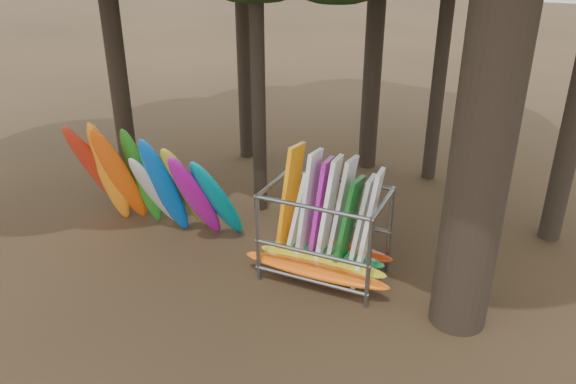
% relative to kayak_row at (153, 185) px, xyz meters
% --- Properties ---
extents(ground, '(120.00, 120.00, 0.00)m').
position_rel_kayak_row_xyz_m(ground, '(3.00, -0.67, -1.33)').
color(ground, '#47331E').
rests_on(ground, ground).
extents(lake, '(160.00, 160.00, 0.00)m').
position_rel_kayak_row_xyz_m(lake, '(3.00, 59.33, -1.33)').
color(lake, gray).
rests_on(lake, ground).
extents(kayak_row, '(4.21, 2.16, 3.05)m').
position_rel_kayak_row_xyz_m(kayak_row, '(0.00, 0.00, 0.00)').
color(kayak_row, red).
rests_on(kayak_row, ground).
extents(storage_rack, '(3.23, 1.60, 2.83)m').
position_rel_kayak_row_xyz_m(storage_rack, '(4.39, 0.04, -0.38)').
color(storage_rack, slate).
rests_on(storage_rack, ground).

